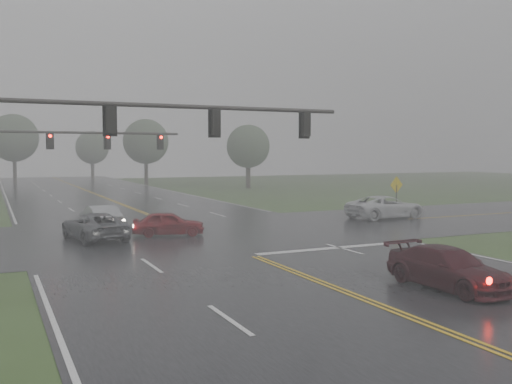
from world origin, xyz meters
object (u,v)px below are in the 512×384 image
sedan_silver (100,230)px  signal_gantry_far (53,150)px  sedan_red (169,236)px  signal_gantry_near (117,137)px  car_grey (95,240)px  pickup_white (385,219)px  sedan_maroon (448,289)px

sedan_silver → signal_gantry_far: bearing=-77.3°
sedan_red → signal_gantry_near: signal_gantry_near is taller
car_grey → pickup_white: size_ratio=0.89×
car_grey → signal_gantry_near: signal_gantry_near is taller
sedan_silver → pickup_white: size_ratio=0.78×
sedan_silver → pickup_white: bearing=168.2°
sedan_red → pickup_white: pickup_white is taller
sedan_silver → car_grey: sedan_silver is taller
pickup_white → signal_gantry_far: 22.41m
sedan_silver → signal_gantry_near: signal_gantry_near is taller
signal_gantry_near → signal_gantry_far: (-0.60, 17.45, -0.43)m
pickup_white → signal_gantry_far: bearing=64.9°
sedan_maroon → car_grey: size_ratio=0.93×
sedan_red → signal_gantry_near: (-4.15, -7.49, 5.03)m
car_grey → sedan_silver: bearing=-114.0°
sedan_red → sedan_silver: sedan_silver is taller
signal_gantry_near → sedan_red: bearing=61.0°
sedan_maroon → signal_gantry_near: 13.00m
sedan_red → sedan_maroon: bearing=-146.9°
sedan_red → car_grey: car_grey is taller
signal_gantry_far → sedan_red: bearing=-64.5°
pickup_white → signal_gantry_near: (-19.63, -8.99, 5.03)m
sedan_silver → signal_gantry_far: 7.84m
sedan_maroon → pickup_white: pickup_white is taller
sedan_silver → signal_gantry_near: (-1.26, -11.39, 5.03)m
signal_gantry_near → signal_gantry_far: 17.47m
sedan_maroon → sedan_red: size_ratio=1.20×
sedan_silver → pickup_white: (18.38, -2.40, 0.00)m
pickup_white → signal_gantry_near: size_ratio=0.39×
sedan_red → car_grey: 3.82m
signal_gantry_near → car_grey: bearing=87.5°
sedan_red → sedan_silver: 4.86m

